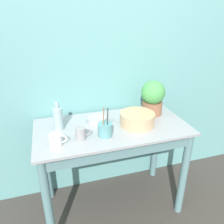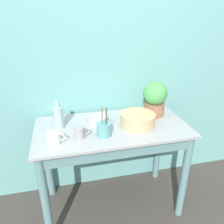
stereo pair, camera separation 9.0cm
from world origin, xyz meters
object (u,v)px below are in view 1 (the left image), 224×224
object	(u,v)px
utensil_cup	(105,129)
bottle_tall	(58,118)
potted_plant	(153,97)
mug_grey	(81,133)
bowl_wash_large	(137,119)
mug_white	(56,140)
bowl_small_steel	(97,120)

from	to	relation	value
utensil_cup	bottle_tall	bearing A→B (deg)	147.71
potted_plant	mug_grey	xyz separation A→B (m)	(-0.65, -0.24, -0.11)
bowl_wash_large	mug_white	distance (m)	0.64
bowl_wash_large	mug_grey	xyz separation A→B (m)	(-0.45, -0.08, -0.01)
mug_white	utensil_cup	world-z (taller)	utensil_cup
potted_plant	utensil_cup	xyz separation A→B (m)	(-0.48, -0.24, -0.10)
mug_white	potted_plant	bearing A→B (deg)	18.83
bottle_tall	utensil_cup	distance (m)	0.36
mug_grey	mug_white	xyz separation A→B (m)	(-0.17, -0.05, 0.00)
bowl_small_steel	bowl_wash_large	bearing A→B (deg)	-24.14
mug_grey	bowl_small_steel	world-z (taller)	mug_grey
bowl_small_steel	utensil_cup	world-z (taller)	utensil_cup
bowl_wash_large	mug_grey	distance (m)	0.46
bowl_wash_large	bottle_tall	size ratio (longest dim) A/B	1.25
potted_plant	bowl_wash_large	world-z (taller)	potted_plant
bottle_tall	bowl_small_steel	xyz separation A→B (m)	(0.30, 0.03, -0.07)
mug_white	utensil_cup	size ratio (longest dim) A/B	0.49
potted_plant	mug_grey	distance (m)	0.70
mug_white	bowl_small_steel	size ratio (longest dim) A/B	0.74
bottle_tall	bowl_small_steel	world-z (taller)	bottle_tall
bottle_tall	bowl_wash_large	bearing A→B (deg)	-9.81
bottle_tall	utensil_cup	xyz separation A→B (m)	(0.30, -0.19, -0.04)
utensil_cup	mug_grey	bearing A→B (deg)	177.06
bottle_tall	mug_white	size ratio (longest dim) A/B	1.88
bowl_wash_large	bowl_small_steel	distance (m)	0.32
bottle_tall	mug_white	bearing A→B (deg)	-98.81
bowl_wash_large	potted_plant	bearing A→B (deg)	37.38
bottle_tall	utensil_cup	world-z (taller)	utensil_cup
bowl_wash_large	bowl_small_steel	size ratio (longest dim) A/B	1.74
bowl_wash_large	mug_grey	size ratio (longest dim) A/B	2.51
potted_plant	mug_grey	world-z (taller)	potted_plant
mug_grey	mug_white	bearing A→B (deg)	-165.05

